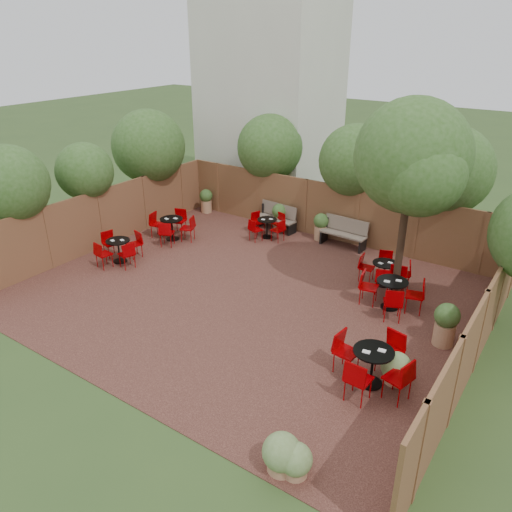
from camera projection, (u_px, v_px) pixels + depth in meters
The scene contains 13 objects.
ground at pixel (248, 295), 14.07m from camera, with size 80.00×80.00×0.00m, color #354F23.
courtyard_paving at pixel (248, 295), 14.06m from camera, with size 12.00×10.00×0.02m, color #3C1F18.
fence_back at pixel (331, 212), 17.39m from camera, with size 12.00×0.08×2.00m, color brown.
fence_left at pixel (101, 219), 16.73m from camera, with size 0.08×10.00×2.00m, color brown.
fence_right at pixel (479, 332), 10.57m from camera, with size 0.08×10.00×2.00m, color brown.
neighbour_building at pixel (270, 102), 20.70m from camera, with size 5.00×4.00×8.00m, color beige.
overhang_foliage at pixel (272, 166), 16.17m from camera, with size 15.69×10.83×2.75m.
courtyard_tree at pixel (411, 162), 12.41m from camera, with size 2.96×2.89×5.38m.
park_bench_left at pixel (277, 217), 18.33m from camera, with size 1.60×0.67×0.96m.
park_bench_right at pixel (344, 232), 16.94m from camera, with size 1.61×0.58×0.98m.
bistro_tables at pixel (277, 270), 14.44m from camera, with size 10.61×7.07×0.96m.
planters at pixel (308, 238), 16.37m from camera, with size 11.07×4.62×1.07m.
low_shrubs at pixel (332, 420), 9.11m from camera, with size 1.41×3.98×0.72m.
Camera 1 is at (7.16, -10.03, 6.88)m, focal length 35.18 mm.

